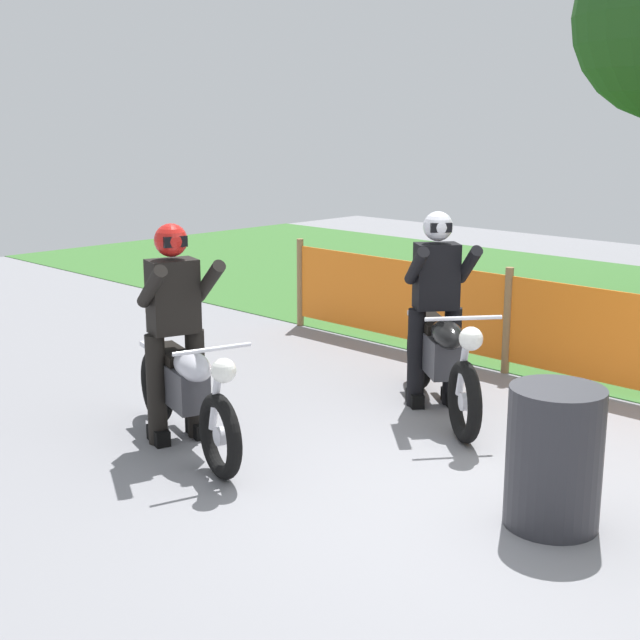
{
  "coord_description": "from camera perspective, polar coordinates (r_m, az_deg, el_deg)",
  "views": [
    {
      "loc": [
        3.1,
        -4.68,
        2.46
      ],
      "look_at": [
        -1.63,
        0.11,
        0.9
      ],
      "focal_mm": 49.41,
      "sensor_mm": 36.0,
      "label": 1
    }
  ],
  "objects": [
    {
      "name": "ground",
      "position": [
        6.13,
        10.32,
        -10.92
      ],
      "size": [
        24.0,
        24.0,
        0.02
      ],
      "primitive_type": "cube",
      "color": "gray"
    },
    {
      "name": "motorcycle_lead",
      "position": [
        7.47,
        7.85,
        -2.51
      ],
      "size": [
        1.7,
        1.34,
        0.97
      ],
      "rotation": [
        0.0,
        0.0,
        -0.66
      ],
      "color": "black",
      "rests_on": "ground"
    },
    {
      "name": "motorcycle_trailing",
      "position": [
        6.7,
        -8.67,
        -4.6
      ],
      "size": [
        1.89,
        0.77,
        0.92
      ],
      "rotation": [
        0.0,
        0.0,
        -0.29
      ],
      "color": "black",
      "rests_on": "ground"
    },
    {
      "name": "rider_lead",
      "position": [
        7.57,
        7.49,
        1.43
      ],
      "size": [
        0.78,
        0.73,
        1.69
      ],
      "rotation": [
        0.0,
        0.0,
        -0.66
      ],
      "color": "black",
      "rests_on": "ground"
    },
    {
      "name": "rider_trailing",
      "position": [
        6.76,
        -9.46,
        -0.03
      ],
      "size": [
        0.76,
        0.65,
        1.69
      ],
      "rotation": [
        0.0,
        0.0,
        -0.29
      ],
      "color": "black",
      "rests_on": "ground"
    },
    {
      "name": "spare_drum",
      "position": [
        5.59,
        14.92,
        -8.58
      ],
      "size": [
        0.58,
        0.58,
        0.88
      ],
      "primitive_type": "cylinder",
      "color": "#2D2D33",
      "rests_on": "ground"
    }
  ]
}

